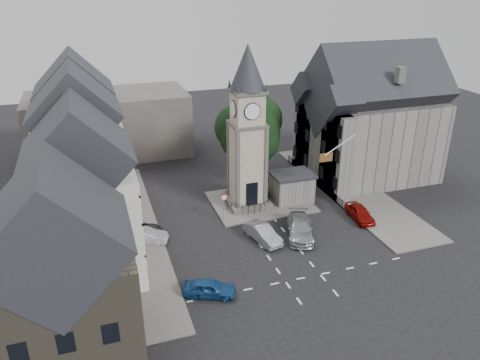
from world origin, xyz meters
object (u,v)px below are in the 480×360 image
object	(u,v)px
clock_tower	(247,130)
car_east_red	(360,213)
pedestrian	(336,189)
car_west_blue	(210,288)
stone_shelter	(292,187)

from	to	relation	value
clock_tower	car_east_red	xyz separation A→B (m)	(9.38, -6.46, -7.43)
pedestrian	car_west_blue	bearing A→B (deg)	10.46
stone_shelter	car_east_red	xyz separation A→B (m)	(4.58, -5.96, -0.85)
car_west_blue	pedestrian	xyz separation A→B (m)	(17.37, 12.32, 0.12)
clock_tower	pedestrian	world-z (taller)	clock_tower
stone_shelter	car_west_blue	bearing A→B (deg)	-134.00
stone_shelter	car_east_red	bearing A→B (deg)	-52.45
car_east_red	pedestrian	distance (m)	5.52
stone_shelter	pedestrian	bearing A→B (deg)	-5.27
car_west_blue	pedestrian	size ratio (longest dim) A/B	2.48
clock_tower	car_west_blue	bearing A→B (deg)	-119.61
car_west_blue	car_east_red	distance (m)	18.25
clock_tower	car_west_blue	size ratio (longest dim) A/B	4.15
clock_tower	stone_shelter	distance (m)	8.15
car_west_blue	car_east_red	world-z (taller)	car_east_red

